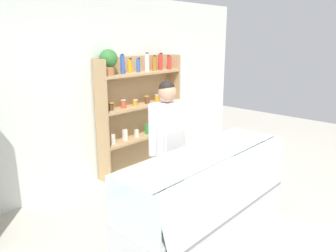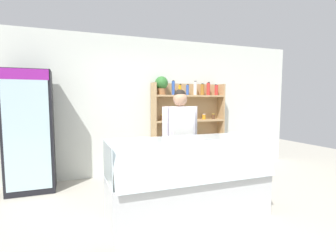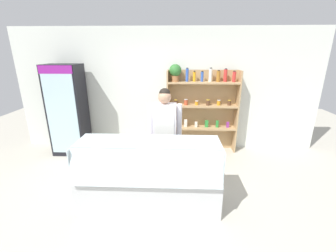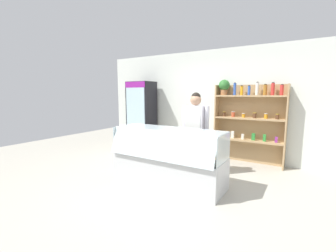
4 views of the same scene
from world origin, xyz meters
name	(u,v)px [view 2 (image 2 of 4)]	position (x,y,z in m)	size (l,w,h in m)	color
ground_plane	(197,212)	(0.00, 0.00, 0.00)	(12.00, 12.00, 0.00)	#B7B2A3
back_wall	(149,106)	(0.00, 2.13, 1.35)	(6.80, 0.10, 2.70)	silver
drinks_fridge	(29,132)	(-2.14, 1.69, 0.97)	(0.71, 0.56, 1.95)	black
shelving_unit	(185,119)	(0.72, 1.95, 1.09)	(1.56, 0.29, 1.94)	tan
deli_display_case	(189,193)	(-0.16, -0.09, 0.31)	(2.03, 0.74, 1.01)	silver
shop_clerk	(180,134)	(0.03, 0.63, 0.96)	(0.57, 0.25, 1.64)	#4C4233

